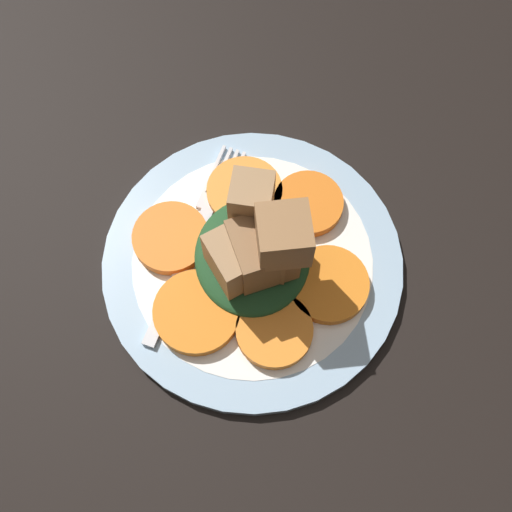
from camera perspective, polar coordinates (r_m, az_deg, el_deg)
table_slab at (r=57.64cm, az=-0.00°, el=-1.18°), size 120.00×120.00×2.00cm
plate at (r=56.23cm, az=-0.00°, el=-0.62°), size 26.24×26.24×1.05cm
carrot_slice_0 at (r=57.64cm, az=4.97°, el=4.66°), size 6.24×6.24×1.02cm
carrot_slice_1 at (r=57.99cm, az=-0.72°, el=5.74°), size 6.83×6.83×1.02cm
carrot_slice_2 at (r=56.43cm, az=-7.28°, el=1.62°), size 6.68×6.68×1.02cm
carrot_slice_3 at (r=53.77cm, az=-4.96°, el=-4.98°), size 7.31×7.31×1.02cm
carrot_slice_4 at (r=53.15cm, az=1.97°, el=-6.63°), size 6.40×6.40×1.02cm
carrot_slice_5 at (r=54.73cm, az=6.76°, el=-2.52°), size 6.88×6.88×1.02cm
center_pile at (r=52.17cm, az=0.37°, el=0.65°), size 11.02×9.92×10.07cm
fork at (r=56.59cm, az=-5.04°, el=1.74°), size 19.26×8.76×0.40cm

